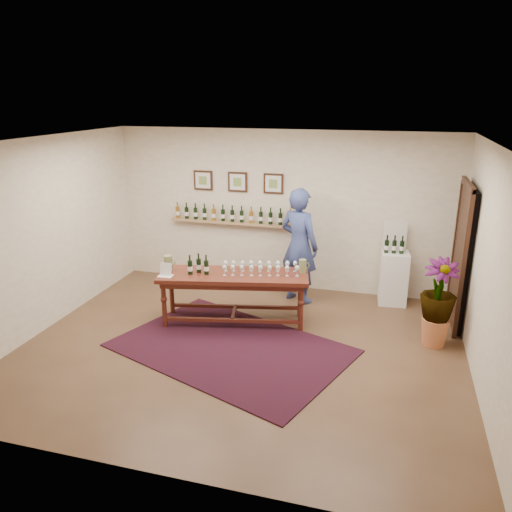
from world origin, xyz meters
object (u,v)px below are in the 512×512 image
(display_pedestal, at_px, (393,278))
(potted_plant, at_px, (438,303))
(tasting_table, at_px, (233,281))
(person, at_px, (299,246))

(display_pedestal, bearing_deg, potted_plant, -66.86)
(tasting_table, distance_m, person, 1.39)
(display_pedestal, distance_m, potted_plant, 1.52)
(person, bearing_deg, tasting_table, 79.61)
(tasting_table, bearing_deg, potted_plant, -11.04)
(tasting_table, height_order, display_pedestal, display_pedestal)
(tasting_table, height_order, potted_plant, potted_plant)
(potted_plant, bearing_deg, tasting_table, -179.04)
(potted_plant, relative_size, person, 0.56)
(potted_plant, bearing_deg, person, 153.63)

